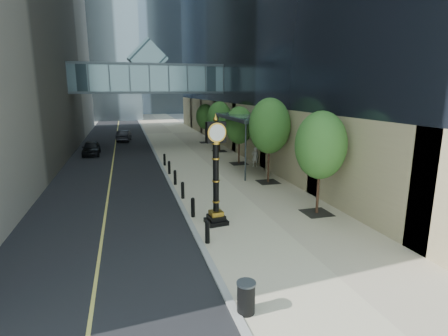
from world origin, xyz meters
The scene contains 14 objects.
ground centered at (0.00, 0.00, 0.00)m, with size 320.00×320.00×0.00m, color gray.
road centered at (-7.00, 40.00, 0.01)m, with size 8.00×180.00×0.02m, color black.
sidewalk centered at (1.00, 40.00, 0.03)m, with size 8.00×180.00×0.06m, color #BFB393.
curb centered at (-3.00, 40.00, 0.04)m, with size 0.25×180.00×0.07m, color gray.
distant_tower_c centered at (-6.00, 120.00, 32.50)m, with size 22.00×22.00×65.00m, color #94ACBB.
skywalk centered at (-3.00, 28.00, 7.71)m, with size 17.00×4.20×5.80m.
entrance_canopy centered at (3.48, 14.00, 4.19)m, with size 3.00×8.00×4.38m.
bollard_row centered at (-2.70, 9.00, 0.51)m, with size 0.20×16.20×0.90m.
street_trees centered at (3.60, 14.58, 3.59)m, with size 2.81×28.41×5.78m.
street_clock centered at (-1.81, 3.01, 2.26)m, with size 1.06×1.06×5.08m.
trash_bin centered at (-2.70, -3.87, 0.51)m, with size 0.52×0.52×0.90m, color black.
pedestrian centered at (4.50, 14.46, 0.88)m, with size 0.60×0.39×1.64m, color #BCB5AC.
car_near centered at (-9.11, 24.14, 0.70)m, with size 1.61×4.01×1.37m, color black.
car_far centered at (-5.97, 33.36, 0.70)m, with size 1.43×4.10×1.35m, color #222227.
Camera 1 is at (-5.73, -12.26, 6.32)m, focal length 28.00 mm.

